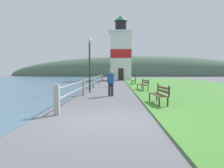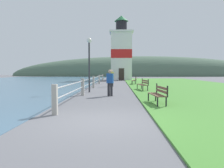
{
  "view_description": "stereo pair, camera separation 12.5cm",
  "coord_description": "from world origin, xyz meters",
  "views": [
    {
      "loc": [
        0.47,
        -6.63,
        1.56
      ],
      "look_at": [
        0.03,
        14.4,
        0.3
      ],
      "focal_mm": 35.0,
      "sensor_mm": 36.0,
      "label": 1
    },
    {
      "loc": [
        0.6,
        -6.63,
        1.56
      ],
      "look_at": [
        0.03,
        14.4,
        0.3
      ],
      "focal_mm": 35.0,
      "sensor_mm": 36.0,
      "label": 2
    }
  ],
  "objects": [
    {
      "name": "ground_plane",
      "position": [
        0.0,
        0.0,
        0.0
      ],
      "size": [
        160.0,
        160.0,
        0.0
      ],
      "primitive_type": "plane",
      "color": "slate"
    },
    {
      "name": "grass_verge",
      "position": [
        7.74,
        15.03,
        0.03
      ],
      "size": [
        12.0,
        45.08,
        0.06
      ],
      "color": "#4C8E38",
      "rests_on": "ground_plane"
    },
    {
      "name": "seawall_railing",
      "position": [
        -1.64,
        13.27,
        0.64
      ],
      "size": [
        0.18,
        24.73,
        1.09
      ],
      "color": "#A8A399",
      "rests_on": "ground_plane"
    },
    {
      "name": "park_bench_near",
      "position": [
        2.48,
        3.43,
        0.54
      ],
      "size": [
        0.62,
        1.81,
        0.94
      ],
      "rotation": [
        0.0,
        0.0,
        3.23
      ],
      "color": "brown",
      "rests_on": "ground_plane"
    },
    {
      "name": "park_bench_midway",
      "position": [
        2.62,
        10.75,
        0.54
      ],
      "size": [
        0.72,
        2.01,
        0.94
      ],
      "rotation": [
        0.0,
        0.0,
        3.27
      ],
      "color": "brown",
      "rests_on": "ground_plane"
    },
    {
      "name": "park_bench_far",
      "position": [
        2.53,
        18.51,
        0.54
      ],
      "size": [
        0.7,
        1.87,
        0.94
      ],
      "rotation": [
        0.0,
        0.0,
        3.01
      ],
      "color": "brown",
      "rests_on": "ground_plane"
    },
    {
      "name": "lighthouse",
      "position": [
        1.19,
        31.48,
        4.75
      ],
      "size": [
        4.01,
        4.01,
        11.06
      ],
      "color": "white",
      "rests_on": "ground_plane"
    },
    {
      "name": "person_strolling",
      "position": [
        0.11,
        6.87,
        0.9
      ],
      "size": [
        0.45,
        0.32,
        1.65
      ],
      "rotation": [
        0.0,
        0.0,
        1.3
      ],
      "color": "#28282D",
      "rests_on": "ground_plane"
    },
    {
      "name": "person_by_railing",
      "position": [
        -0.02,
        15.1,
        0.91
      ],
      "size": [
        0.46,
        0.34,
        1.67
      ],
      "rotation": [
        0.0,
        0.0,
        1.9
      ],
      "color": "#28282D",
      "rests_on": "ground_plane"
    },
    {
      "name": "lamp_post",
      "position": [
        -1.49,
        9.25,
        2.74
      ],
      "size": [
        0.36,
        0.36,
        3.96
      ],
      "color": "#333338",
      "rests_on": "ground_plane"
    },
    {
      "name": "distant_hillside",
      "position": [
        8.0,
        60.05,
        0.0
      ],
      "size": [
        80.0,
        16.0,
        12.0
      ],
      "color": "#4C6651",
      "rests_on": "ground_plane"
    }
  ]
}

